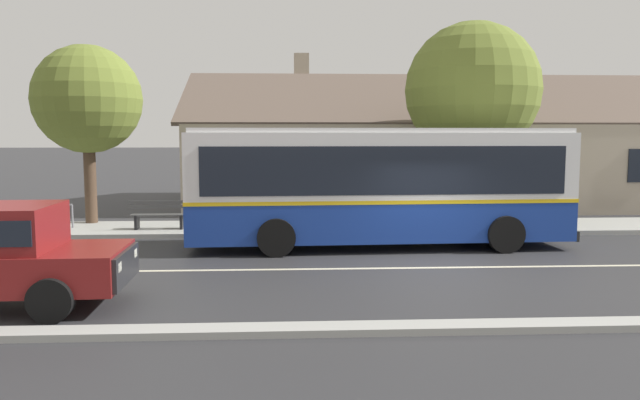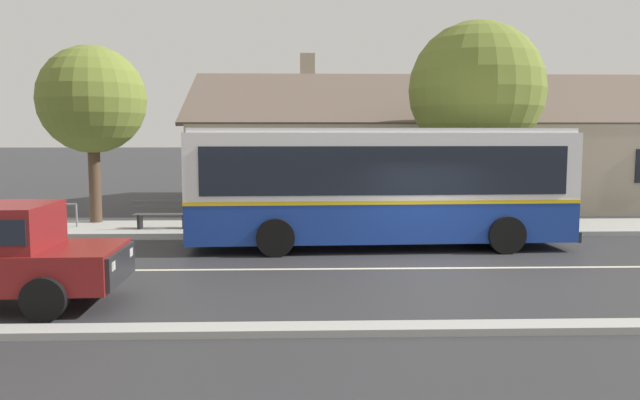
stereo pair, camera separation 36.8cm
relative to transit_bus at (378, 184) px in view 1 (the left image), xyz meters
The scene contains 11 objects.
ground_plane 3.57m from the transit_bus, 69.71° to the right, with size 300.00×300.00×0.00m, color #2D2D30.
sidewalk_far 3.69m from the transit_bus, 70.89° to the left, with size 60.00×3.00×0.15m, color #9E9E99.
curb_near 7.92m from the transit_bus, 82.02° to the right, with size 60.00×0.50×0.12m, color #9E9E99.
lane_divider_stripe 3.57m from the transit_bus, 69.71° to the right, with size 60.00×0.16×0.01m, color beige.
community_building 12.31m from the transit_bus, 71.32° to the left, with size 21.62×10.62×6.96m.
transit_bus is the anchor object (origin of this frame).
bench_by_building 7.23m from the transit_bus, 158.27° to the left, with size 1.78×0.51×0.94m.
street_tree_primary 6.44m from the transit_bus, 47.55° to the left, with size 4.66×4.66×7.02m.
street_tree_secondary 10.49m from the transit_bus, 155.13° to the left, with size 3.63×3.63×6.15m.
bus_stop_sign 6.05m from the transit_bus, 20.24° to the left, with size 0.36×0.07×2.40m.
bike_rack 10.56m from the transit_bus, 162.80° to the left, with size 1.16×0.06×0.78m.
Camera 1 is at (-3.63, -14.34, 3.12)m, focal length 35.00 mm.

